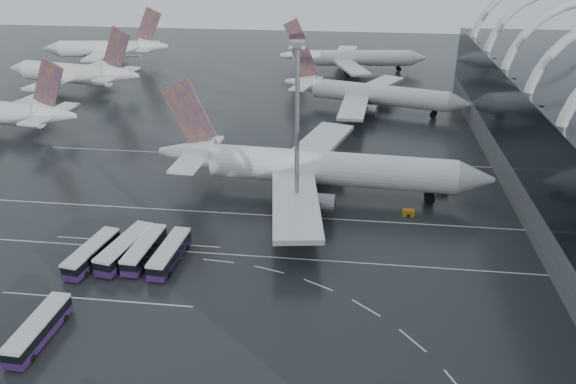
# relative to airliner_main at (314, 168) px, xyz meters

# --- Properties ---
(ground) EXTENTS (420.00, 420.00, 0.00)m
(ground) POSITION_rel_airliner_main_xyz_m (-3.58, -22.03, -5.48)
(ground) COLOR black
(ground) RESTS_ON ground
(lane_marking_near) EXTENTS (120.00, 0.25, 0.01)m
(lane_marking_near) POSITION_rel_airliner_main_xyz_m (-3.58, -24.03, -5.47)
(lane_marking_near) COLOR silver
(lane_marking_near) RESTS_ON ground
(lane_marking_mid) EXTENTS (120.00, 0.25, 0.01)m
(lane_marking_mid) POSITION_rel_airliner_main_xyz_m (-3.58, -10.03, -5.47)
(lane_marking_mid) COLOR silver
(lane_marking_mid) RESTS_ON ground
(lane_marking_far) EXTENTS (120.00, 0.25, 0.01)m
(lane_marking_far) POSITION_rel_airliner_main_xyz_m (-3.58, 17.97, -5.47)
(lane_marking_far) COLOR silver
(lane_marking_far) RESTS_ON ground
(bus_bay_line_south) EXTENTS (28.00, 0.25, 0.01)m
(bus_bay_line_south) POSITION_rel_airliner_main_xyz_m (-27.58, -38.03, -5.47)
(bus_bay_line_south) COLOR silver
(bus_bay_line_south) RESTS_ON ground
(bus_bay_line_north) EXTENTS (28.00, 0.25, 0.01)m
(bus_bay_line_north) POSITION_rel_airliner_main_xyz_m (-27.58, -22.03, -5.47)
(bus_bay_line_north) COLOR silver
(bus_bay_line_north) RESTS_ON ground
(airliner_main) EXTENTS (64.60, 56.58, 21.88)m
(airliner_main) POSITION_rel_airliner_main_xyz_m (0.00, 0.00, 0.00)
(airliner_main) COLOR white
(airliner_main) RESTS_ON ground
(airliner_gate_b) EXTENTS (52.85, 46.87, 18.64)m
(airliner_gate_b) POSITION_rel_airliner_main_xyz_m (11.24, 56.99, -0.81)
(airliner_gate_b) COLOR white
(airliner_gate_b) RESTS_ON ground
(airliner_gate_c) EXTENTS (52.34, 47.96, 18.64)m
(airliner_gate_c) POSITION_rel_airliner_main_xyz_m (4.88, 103.54, -0.82)
(airliner_gate_c) COLOR white
(airliner_gate_c) RESTS_ON ground
(jet_remote_west) EXTENTS (45.68, 36.91, 19.87)m
(jet_remote_west) POSITION_rel_airliner_main_xyz_m (-80.94, 26.67, -0.35)
(jet_remote_west) COLOR white
(jet_remote_west) RESTS_ON ground
(jet_remote_mid) EXTENTS (47.99, 38.84, 20.92)m
(jet_remote_mid) POSITION_rel_airliner_main_xyz_m (-80.82, 66.86, -0.08)
(jet_remote_mid) COLOR white
(jet_remote_mid) RESTS_ON ground
(jet_remote_far) EXTENTS (47.56, 38.38, 20.69)m
(jet_remote_far) POSITION_rel_airliner_main_xyz_m (-86.64, 106.13, -0.14)
(jet_remote_far) COLOR white
(jet_remote_far) RESTS_ON ground
(bus_row_near_a) EXTENTS (4.47, 12.42, 2.99)m
(bus_row_near_a) POSITION_rel_airliner_main_xyz_m (-32.14, -28.84, -3.84)
(bus_row_near_a) COLOR #27143F
(bus_row_near_a) RESTS_ON ground
(bus_row_near_b) EXTENTS (5.14, 13.21, 3.18)m
(bus_row_near_b) POSITION_rel_airliner_main_xyz_m (-27.53, -26.98, -3.73)
(bus_row_near_b) COLOR #27143F
(bus_row_near_b) RESTS_ON ground
(bus_row_near_c) EXTENTS (3.43, 12.21, 2.97)m
(bus_row_near_c) POSITION_rel_airliner_main_xyz_m (-24.45, -26.77, -3.84)
(bus_row_near_c) COLOR #27143F
(bus_row_near_c) RESTS_ON ground
(bus_row_near_d) EXTENTS (3.51, 12.25, 2.98)m
(bus_row_near_d) POSITION_rel_airliner_main_xyz_m (-20.16, -27.39, -3.84)
(bus_row_near_d) COLOR #27143F
(bus_row_near_d) RESTS_ON ground
(bus_row_far_b) EXTENTS (3.19, 12.13, 2.97)m
(bus_row_far_b) POSITION_rel_airliner_main_xyz_m (-30.94, -46.92, -3.85)
(bus_row_far_b) COLOR #27143F
(bus_row_far_b) RESTS_ON ground
(floodlight_mast) EXTENTS (2.41, 2.41, 31.40)m
(floodlight_mast) POSITION_rel_airliner_main_xyz_m (-2.13, -11.07, 14.27)
(floodlight_mast) COLOR gray
(floodlight_mast) RESTS_ON ground
(gse_cart_belly_a) EXTENTS (2.13, 1.26, 1.16)m
(gse_cart_belly_a) POSITION_rel_airliner_main_xyz_m (17.83, -6.98, -4.90)
(gse_cart_belly_a) COLOR #A96D16
(gse_cart_belly_a) RESTS_ON ground
(gse_cart_belly_b) EXTENTS (2.25, 1.33, 1.23)m
(gse_cart_belly_b) POSITION_rel_airliner_main_xyz_m (25.12, 3.70, -4.86)
(gse_cart_belly_b) COLOR slate
(gse_cart_belly_b) RESTS_ON ground
(gse_cart_belly_d) EXTENTS (1.89, 1.12, 1.03)m
(gse_cart_belly_d) POSITION_rel_airliner_main_xyz_m (27.81, 5.26, -4.96)
(gse_cart_belly_d) COLOR slate
(gse_cart_belly_d) RESTS_ON ground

